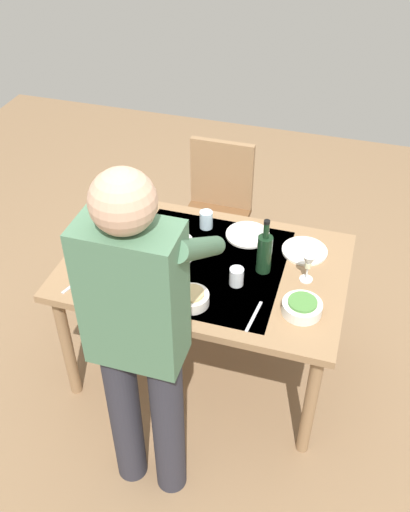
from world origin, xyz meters
name	(u,v)px	position (x,y,z in m)	size (l,w,h in m)	color
ground_plane	(205,363)	(0.00, 0.00, 0.00)	(6.00, 6.00, 0.00)	#846647
dining_table	(205,276)	(0.00, 0.00, 0.67)	(1.39, 0.90, 0.75)	#93704C
chair_near	(217,204)	(0.17, -0.83, 0.53)	(0.40, 0.40, 0.91)	brown
person_server	(139,334)	(0.05, 0.71, 0.96)	(0.42, 0.61, 1.69)	#2D2D38
wine_bottle	(264,252)	(-0.28, -0.04, 0.86)	(0.07, 0.07, 0.30)	black
wine_glass_left	(117,279)	(0.31, 0.34, 0.85)	(0.07, 0.07, 0.15)	white
wine_glass_right	(308,263)	(-0.50, -0.03, 0.85)	(0.07, 0.07, 0.15)	white
water_cup_near_left	(237,277)	(-0.18, 0.10, 0.79)	(0.07, 0.07, 0.09)	silver
water_cup_near_right	(206,220)	(0.08, -0.29, 0.80)	(0.07, 0.07, 0.10)	silver
serving_bowl_pasta	(165,248)	(0.22, -0.02, 0.78)	(0.30, 0.30, 0.07)	white
side_bowl_salad	(302,307)	(-0.51, 0.20, 0.78)	(0.18, 0.18, 0.07)	white
side_bowl_bread	(192,298)	(-0.02, 0.28, 0.78)	(0.16, 0.16, 0.07)	white
dinner_plate_near	(248,235)	(-0.15, -0.28, 0.76)	(0.23, 0.23, 0.01)	white
dinner_plate_far	(305,251)	(-0.46, -0.24, 0.76)	(0.23, 0.23, 0.01)	white
table_knife	(254,316)	(-0.31, 0.29, 0.75)	(0.01, 0.20, 0.01)	silver
table_fork	(76,283)	(0.54, 0.31, 0.75)	(0.01, 0.18, 0.01)	silver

